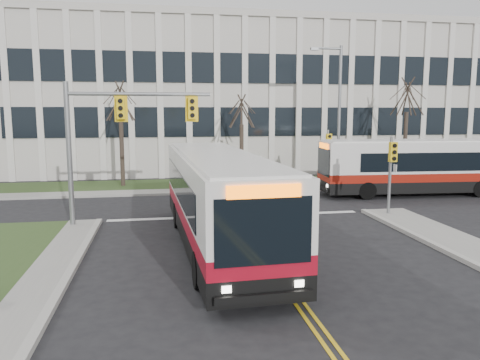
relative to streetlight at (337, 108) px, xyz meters
name	(u,v)px	position (x,y,z in m)	size (l,w,h in m)	color
ground	(278,274)	(-8.03, -16.20, -5.19)	(120.00, 120.00, 0.00)	black
sidewalk_cross	(295,189)	(-3.03, -1.00, -5.12)	(44.00, 1.60, 0.14)	#9E9B93
building_lawn	(284,182)	(-3.03, 1.80, -5.13)	(44.00, 5.00, 0.12)	#334C20
office_building	(252,101)	(-3.03, 13.80, 0.81)	(40.00, 16.00, 12.00)	#BBB7AD
mast_arm_signal	(109,128)	(-13.65, -9.04, -0.94)	(6.11, 0.38, 6.20)	slate
signal_pole_near	(391,164)	(-0.83, -9.30, -2.69)	(0.34, 0.39, 3.80)	slate
signal_pole_far	(328,150)	(-0.83, -0.80, -2.69)	(0.34, 0.39, 3.80)	slate
streetlight	(337,108)	(0.00, 0.00, 0.00)	(2.15, 0.25, 9.20)	slate
directory_sign	(251,168)	(-5.53, 1.30, -4.02)	(1.50, 0.12, 2.00)	slate
tree_left	(120,103)	(-14.03, 1.80, 0.32)	(1.80, 1.80, 7.70)	#42352B
tree_mid	(242,113)	(-6.03, 2.00, -0.31)	(1.80, 1.80, 6.82)	#42352B
tree_right	(407,98)	(5.97, 1.80, 0.71)	(1.80, 1.80, 8.25)	#42352B
bus_main	(218,201)	(-9.46, -12.87, -3.51)	(2.74, 12.66, 3.38)	silver
bus_cross	(422,168)	(3.91, -4.06, -3.58)	(2.63, 12.13, 3.24)	silver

